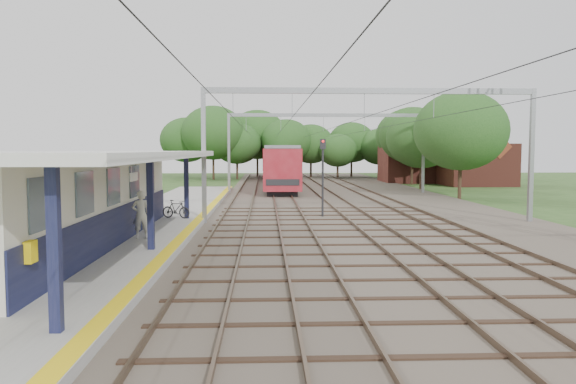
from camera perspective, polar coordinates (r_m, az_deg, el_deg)
name	(u,v)px	position (r m, az deg, el deg)	size (l,w,h in m)	color
ground	(341,304)	(14.37, 5.39, -11.22)	(160.00, 160.00, 0.00)	#2D4C1E
ballast_bed	(340,198)	(44.28, 5.30, -0.63)	(18.00, 90.00, 0.10)	#473D33
platform	(151,224)	(28.52, -13.70, -3.21)	(5.00, 52.00, 0.35)	gray
yellow_stripe	(197,220)	(28.14, -9.21, -2.87)	(0.45, 52.00, 0.01)	yellow
station_building	(74,199)	(21.94, -20.92, -0.68)	(3.41, 18.00, 3.40)	beige
canopy	(95,156)	(20.58, -18.99, 3.52)	(6.40, 20.00, 3.44)	#101435
rail_tracks	(308,197)	(44.01, 2.07, -0.48)	(11.80, 88.00, 0.15)	brown
catenary_system	(341,126)	(39.39, 5.38, 6.71)	(17.22, 88.00, 7.00)	gray
tree_band	(310,141)	(71.08, 2.28, 5.16)	(31.72, 30.88, 8.82)	#382619
house_near	(477,158)	(63.96, 18.64, 3.31)	(7.00, 6.12, 7.89)	brown
house_far	(416,155)	(68.12, 12.90, 3.68)	(8.00, 6.12, 8.66)	brown
person	(141,215)	(22.81, -14.71, -2.24)	(0.69, 0.45, 1.90)	beige
bicycle	(176,209)	(29.24, -11.31, -1.73)	(0.44, 1.55, 0.93)	black
train	(277,164)	(63.54, -1.10, 2.89)	(3.14, 39.14, 4.11)	black
signal_post	(323,168)	(31.51, 3.55, 2.44)	(0.32, 0.28, 4.45)	black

